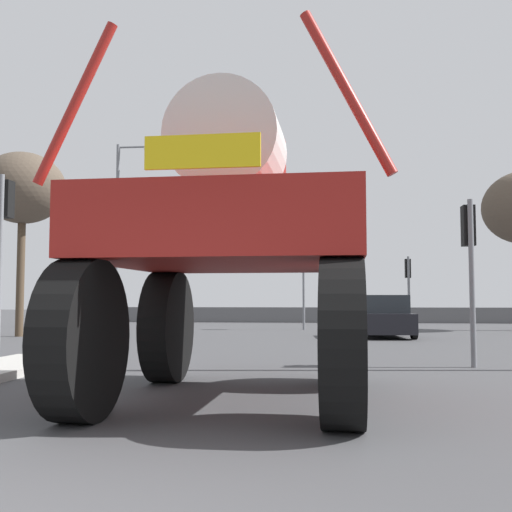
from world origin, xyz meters
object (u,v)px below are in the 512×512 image
Objects in this scene: streetlight_far_left at (120,226)px; bare_tree_left at (23,189)px; traffic_signal_near_right at (469,245)px; traffic_signal_far_right at (408,277)px; traffic_signal_near_left at (4,225)px; oversize_sprayer at (235,245)px; sedan_ahead at (382,317)px; traffic_signal_far_left at (304,263)px.

bare_tree_left is (-1.02, -8.21, 0.41)m from streetlight_far_left.
traffic_signal_far_right is at bearing 87.08° from traffic_signal_near_right.
streetlight_far_left is at bearing 100.18° from traffic_signal_near_left.
traffic_signal_far_right is at bearing -12.01° from oversize_sprayer.
streetlight_far_left is at bearing 24.19° from oversize_sprayer.
traffic_signal_far_right is (1.63, 5.24, 1.66)m from sedan_ahead.
traffic_signal_far_right is (4.96, 20.00, 0.28)m from oversize_sprayer.
sedan_ahead is 1.02× the size of traffic_signal_near_left.
sedan_ahead is at bearing -10.78° from oversize_sprayer.
sedan_ahead is 10.17m from traffic_signal_near_right.
bare_tree_left is (-14.16, 8.90, 3.01)m from traffic_signal_near_right.
traffic_signal_near_left is at bearing -112.18° from traffic_signal_far_left.
traffic_signal_near_left is 10.11m from bare_tree_left.
traffic_signal_far_left is at bearing 67.82° from traffic_signal_near_left.
oversize_sprayer reaches higher than traffic_signal_near_right.
traffic_signal_far_left is 1.26× the size of traffic_signal_far_right.
bare_tree_left is at bearing 114.66° from traffic_signal_near_left.
oversize_sprayer is 7.63m from traffic_signal_near_left.
traffic_signal_near_right is 0.50× the size of bare_tree_left.
traffic_signal_near_left is 1.00× the size of traffic_signal_far_left.
bare_tree_left is (-9.98, 13.68, 3.39)m from oversize_sprayer.
traffic_signal_far_right is (0.78, 15.22, -0.10)m from traffic_signal_near_right.
streetlight_far_left is (-12.29, 7.13, 4.36)m from sedan_ahead.
traffic_signal_far_right is 14.31m from streetlight_far_left.
sedan_ahead is 1.02× the size of traffic_signal_far_left.
bare_tree_left is (-4.09, 8.91, 2.47)m from traffic_signal_near_left.
oversize_sprayer is 1.29× the size of traffic_signal_near_left.
traffic_signal_near_right is 0.37× the size of streetlight_far_left.
traffic_signal_near_left is 10.08m from traffic_signal_near_right.
bare_tree_left is at bearing -148.52° from traffic_signal_far_left.
traffic_signal_far_left reaches higher than traffic_signal_far_right.
sedan_ahead is at bearing -107.32° from traffic_signal_far_right.
streetlight_far_left reaches higher than bare_tree_left.
traffic_signal_near_right is 0.83× the size of traffic_signal_far_left.
traffic_signal_near_right is 15.70m from traffic_signal_far_left.
oversize_sprayer reaches higher than traffic_signal_far_left.
traffic_signal_near_left reaches higher than traffic_signal_near_right.
traffic_signal_near_left reaches higher than traffic_signal_far_left.
traffic_signal_far_right is at bearing 0.16° from traffic_signal_far_left.
traffic_signal_near_right is at bearing -32.15° from bare_tree_left.
streetlight_far_left is at bearing 55.87° from sedan_ahead.
oversize_sprayer is 0.78× the size of bare_tree_left.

